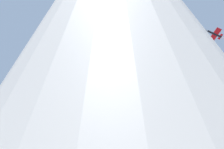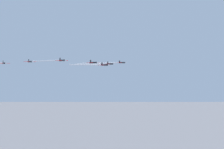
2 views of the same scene
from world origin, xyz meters
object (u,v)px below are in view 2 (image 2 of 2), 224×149
jet_starboard_outer (30,62)px  jet_center_rear (105,63)px  jet_port_inner (90,65)px  jet_port_outer (95,64)px  jet_lead (93,63)px  jet_starboard_inner (49,61)px

jet_starboard_outer → jet_center_rear: (-57.25, -63.72, -0.46)m
jet_port_inner → jet_starboard_outer: bearing=4.3°
jet_port_inner → jet_port_outer: size_ratio=0.93×
jet_lead → jet_port_outer: 66.53m
jet_lead → jet_port_outer: bearing=-117.7°
jet_port_inner → jet_center_rear: jet_center_rear is taller
jet_starboard_inner → jet_center_rear: 68.78m
jet_port_inner → jet_port_outer: jet_port_outer is taller
jet_starboard_outer → jet_center_rear: 85.66m
jet_lead → jet_port_inner: (-0.18, -39.94, -1.50)m
jet_lead → jet_center_rear: (-15.92, -82.69, 0.31)m
jet_lead → jet_center_rear: size_ratio=0.14×
jet_starboard_inner → jet_lead: bearing=111.0°
jet_center_rear → jet_lead: bearing=56.6°
jet_lead → jet_starboard_outer: jet_starboard_outer is taller
jet_starboard_inner → jet_center_rear: (-45.58, -51.49, -1.18)m
jet_center_rear → jet_port_outer: bearing=36.4°
jet_lead → jet_starboard_inner: jet_starboard_inner is taller
jet_starboard_outer → jet_port_inner: bearing=-175.7°
jet_port_outer → jet_center_rear: size_ratio=0.90×
jet_port_inner → jet_starboard_inner: jet_starboard_inner is taller
jet_port_inner → jet_starboard_outer: jet_starboard_outer is taller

